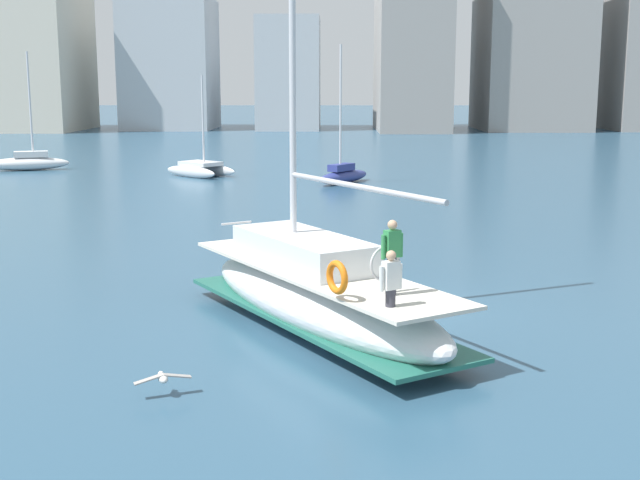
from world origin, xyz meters
The scene contains 7 objects.
ground_plane centered at (0.00, 0.00, 0.00)m, with size 400.00×400.00×0.00m, color #2D516B.
main_sailboat centered at (-1.92, -1.87, 0.92)m, with size 7.14×9.41×14.02m.
moored_sloop_near centered at (-0.90, 27.76, 0.54)m, with size 3.54×4.36×7.92m.
moored_catamaran centered at (-21.94, 34.81, 0.58)m, with size 5.54×2.90×7.80m.
moored_cutter_left centered at (-9.79, 31.27, 0.53)m, with size 4.74×4.46×6.24m.
seagull centered at (-4.74, -6.28, 0.36)m, with size 1.05×0.54×0.17m.
waterfront_buildings centered at (1.34, 85.06, 9.83)m, with size 88.55×18.08×23.70m.
Camera 1 is at (-1.59, -21.21, 5.79)m, focal length 47.24 mm.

